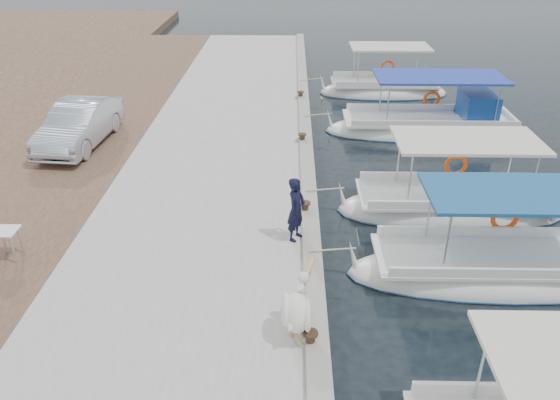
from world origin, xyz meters
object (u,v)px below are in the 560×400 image
object	(u,v)px
fishing_caique_b	(500,272)
fishing_caique_e	(383,92)
parked_car	(79,124)
pelican	(298,310)
fishing_caique_d	(431,128)
fisherman	(296,209)
fishing_caique_c	(451,209)

from	to	relation	value
fishing_caique_b	fishing_caique_e	distance (m)	14.48
fishing_caique_b	parked_car	distance (m)	13.86
fishing_caique_b	pelican	bearing A→B (deg)	-150.71
pelican	parked_car	size ratio (longest dim) A/B	0.35
fishing_caique_d	fisherman	world-z (taller)	fishing_caique_d
fishing_caique_d	fisherman	distance (m)	10.17
fishing_caique_b	pelican	xyz separation A→B (m)	(-4.75, -2.66, 0.99)
fishing_caique_e	parked_car	xyz separation A→B (m)	(-11.45, -7.72, 1.10)
fishing_caique_b	fisherman	distance (m)	4.97
fishing_caique_e	fishing_caique_c	bearing A→B (deg)	-88.72
pelican	parked_car	bearing A→B (deg)	127.86
fishing_caique_c	pelican	distance (m)	7.30
fishing_caique_b	fishing_caique_c	bearing A→B (deg)	96.59
fishing_caique_b	fishing_caique_e	xyz separation A→B (m)	(-0.61, 14.47, 0.00)
fishing_caique_e	fisherman	world-z (taller)	fishing_caique_e
fishing_caique_e	pelican	world-z (taller)	fishing_caique_e
fishing_caique_c	fishing_caique_d	distance (m)	6.41
fishing_caique_c	fisherman	world-z (taller)	fishing_caique_c
parked_car	pelican	bearing A→B (deg)	-47.63
fishing_caique_e	parked_car	world-z (taller)	fishing_caique_e
fishing_caique_d	fishing_caique_c	bearing A→B (deg)	-97.51
parked_car	fishing_caique_c	bearing A→B (deg)	-12.87
fishing_caique_b	fishing_caique_d	bearing A→B (deg)	87.08
pelican	fishing_caique_d	bearing A→B (deg)	66.62
fishing_caique_e	fisherman	xyz separation A→B (m)	(-4.15, -13.67, 1.18)
fishing_caique_e	pelican	distance (m)	17.65
fisherman	parked_car	distance (m)	9.42
fishing_caique_c	pelican	world-z (taller)	fishing_caique_c
fishing_caique_b	parked_car	size ratio (longest dim) A/B	1.63
fishing_caique_b	fishing_caique_c	world-z (taller)	same
fishing_caique_b	fishing_caique_e	world-z (taller)	same
fisherman	parked_car	xyz separation A→B (m)	(-7.30, 5.94, -0.08)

